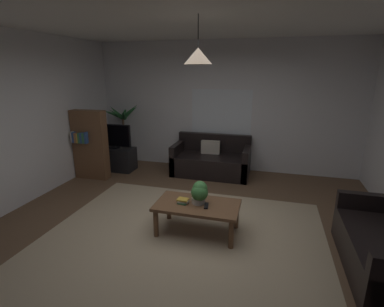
% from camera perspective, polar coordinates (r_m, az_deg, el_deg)
% --- Properties ---
extents(floor, '(5.69, 5.69, 0.02)m').
position_cam_1_polar(floor, '(4.18, -1.14, -15.25)').
color(floor, brown).
rests_on(floor, ground).
extents(rug, '(3.70, 3.13, 0.01)m').
position_cam_1_polar(rug, '(4.01, -1.99, -16.52)').
color(rug, tan).
rests_on(rug, ground).
extents(wall_back, '(5.81, 0.06, 2.77)m').
position_cam_1_polar(wall_back, '(6.42, 6.24, 9.09)').
color(wall_back, silver).
rests_on(wall_back, ground).
extents(wall_left, '(0.06, 5.69, 2.77)m').
position_cam_1_polar(wall_left, '(5.24, -33.08, 4.99)').
color(wall_left, silver).
rests_on(wall_left, ground).
extents(ceiling, '(5.69, 5.69, 0.02)m').
position_cam_1_polar(ceiling, '(3.62, -1.41, 25.96)').
color(ceiling, white).
extents(window_pane, '(1.31, 0.01, 0.96)m').
position_cam_1_polar(window_pane, '(6.41, 5.75, 8.15)').
color(window_pane, white).
extents(couch_under_window, '(1.60, 0.81, 0.82)m').
position_cam_1_polar(couch_under_window, '(6.20, 3.80, -1.61)').
color(couch_under_window, black).
rests_on(couch_under_window, ground).
extents(coffee_table, '(1.13, 0.62, 0.42)m').
position_cam_1_polar(coffee_table, '(4.00, 1.03, -10.70)').
color(coffee_table, brown).
rests_on(coffee_table, ground).
extents(book_on_table_0, '(0.14, 0.13, 0.02)m').
position_cam_1_polar(book_on_table_0, '(3.99, -1.80, -9.61)').
color(book_on_table_0, '#387247').
rests_on(book_on_table_0, coffee_table).
extents(book_on_table_1, '(0.15, 0.11, 0.03)m').
position_cam_1_polar(book_on_table_1, '(3.97, -1.76, -9.33)').
color(book_on_table_1, beige).
rests_on(book_on_table_1, coffee_table).
extents(book_on_table_2, '(0.15, 0.12, 0.02)m').
position_cam_1_polar(book_on_table_2, '(3.97, -1.80, -9.02)').
color(book_on_table_2, gold).
rests_on(book_on_table_2, coffee_table).
extents(remote_on_table_0, '(0.07, 0.17, 0.02)m').
position_cam_1_polar(remote_on_table_0, '(3.89, 2.82, -10.24)').
color(remote_on_table_0, black).
rests_on(remote_on_table_0, coffee_table).
extents(potted_plant_on_table, '(0.23, 0.24, 0.31)m').
position_cam_1_polar(potted_plant_on_table, '(3.92, 1.50, -7.57)').
color(potted_plant_on_table, beige).
rests_on(potted_plant_on_table, coffee_table).
extents(tv_stand, '(0.90, 0.44, 0.50)m').
position_cam_1_polar(tv_stand, '(6.71, -14.96, -0.99)').
color(tv_stand, black).
rests_on(tv_stand, ground).
extents(tv, '(0.86, 0.16, 0.53)m').
position_cam_1_polar(tv, '(6.56, -15.38, 3.34)').
color(tv, black).
rests_on(tv, tv_stand).
extents(potted_palm_corner, '(0.90, 0.88, 1.45)m').
position_cam_1_polar(potted_palm_corner, '(7.04, -13.30, 3.72)').
color(potted_palm_corner, beige).
rests_on(potted_palm_corner, ground).
extents(bookshelf_corner, '(0.70, 0.31, 1.40)m').
position_cam_1_polar(bookshelf_corner, '(6.22, -19.42, 1.67)').
color(bookshelf_corner, brown).
rests_on(bookshelf_corner, ground).
extents(pendant_lamp, '(0.34, 0.34, 0.55)m').
position_cam_1_polar(pendant_lamp, '(3.57, 1.20, 18.62)').
color(pendant_lamp, black).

